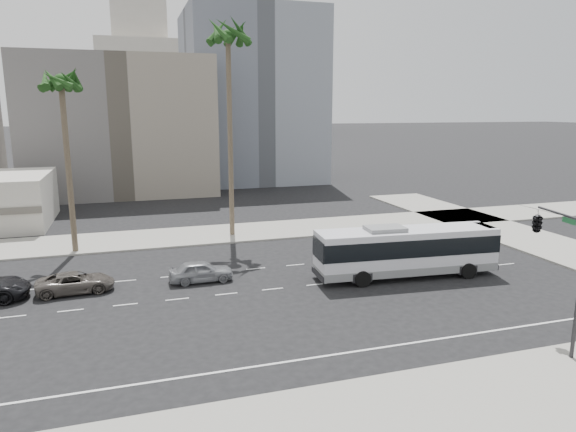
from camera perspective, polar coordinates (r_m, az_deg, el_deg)
name	(u,v)px	position (r m, az deg, el deg)	size (l,w,h in m)	color
ground	(317,285)	(34.13, 3.18, -7.59)	(700.00, 700.00, 0.00)	black
sidewalk_north	(259,231)	(48.34, -3.25, -1.67)	(120.00, 7.00, 0.15)	gray
sidewalk_south	(461,415)	(21.67, 18.62, -20.13)	(120.00, 7.00, 0.15)	gray
midrise_beige_west	(120,126)	(75.16, -18.05, 9.46)	(24.00, 18.00, 18.00)	slate
midrise_gray_center	(251,98)	(84.39, -4.16, 12.91)	(20.00, 20.00, 26.00)	slate
civic_tower	(140,53)	(281.63, -16.05, 16.96)	(42.00, 42.00, 129.00)	beige
highrise_right	(240,60)	(267.21, -5.31, 16.83)	(26.00, 26.00, 70.00)	#53585F
highrise_far	(273,75)	(301.90, -1.72, 15.34)	(22.00, 22.00, 60.00)	#53585F
city_bus	(406,250)	(36.05, 12.96, -3.68)	(12.67, 3.75, 3.59)	silver
car_a	(201,271)	(34.93, -9.61, -6.04)	(4.21, 1.69, 1.43)	gray
car_b	(76,282)	(35.14, -22.46, -6.81)	(4.65, 2.14, 1.29)	#57504A
traffic_signal	(542,228)	(28.49, 26.26, -1.22)	(3.07, 4.14, 6.59)	#262628
palm_near	(228,41)	(45.94, -6.66, 18.71)	(5.55, 5.55, 18.66)	brown
palm_mid	(61,85)	(43.36, -23.82, 13.12)	(4.69, 4.69, 14.51)	brown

